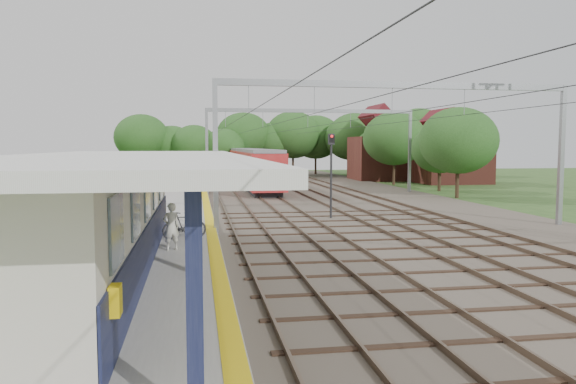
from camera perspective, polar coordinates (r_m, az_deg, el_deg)
ground at (r=12.48m, az=19.95°, el=-14.50°), size 160.00×160.00×0.00m
ballast_bed at (r=41.63m, az=4.44°, el=-0.75°), size 18.00×90.00×0.10m
platform at (r=24.61m, az=-13.06°, el=-4.42°), size 5.00×52.00×0.35m
yellow_stripe at (r=24.53m, az=-7.80°, el=-3.94°), size 0.45×52.00×0.01m
station_building at (r=17.62m, az=-19.13°, el=-2.04°), size 3.41×18.00×3.40m
canopy at (r=16.36m, az=-16.05°, el=3.14°), size 6.40×20.00×3.44m
rail_tracks at (r=41.09m, az=1.05°, el=-0.63°), size 11.80×88.00×0.15m
catenary_system at (r=36.74m, az=5.32°, el=7.04°), size 17.22×88.00×7.00m
tree_band at (r=68.06m, az=-1.12°, el=5.52°), size 31.72×30.88×8.82m
house_near at (r=62.33m, az=16.25°, el=3.62°), size 7.00×6.12×7.89m
house_far at (r=65.97m, az=10.07°, el=4.00°), size 8.00×6.12×8.66m
person at (r=20.27m, az=-11.79°, el=-3.45°), size 0.72×0.61×1.68m
bicycle at (r=22.66m, az=-10.48°, el=-3.35°), size 1.84×0.93×1.06m
train at (r=58.05m, az=-4.01°, el=2.76°), size 2.73×33.98×3.60m
signal_post at (r=30.42m, az=4.41°, el=2.82°), size 0.35×0.30×4.67m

